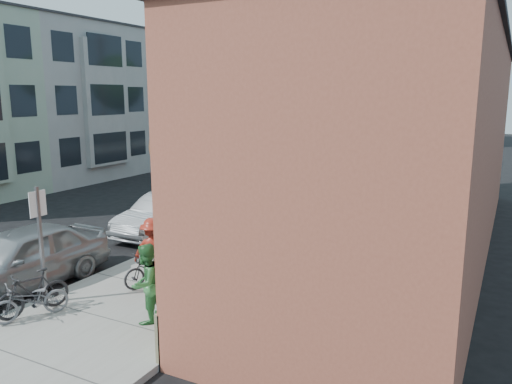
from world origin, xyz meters
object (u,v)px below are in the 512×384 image
at_px(sign_post, 40,234).
at_px(tree_leafy_far, 372,80).
at_px(patron_green, 146,283).
at_px(cyclist, 153,252).
at_px(car_1, 164,214).
at_px(parked_bike_b, 31,300).
at_px(patio_chair_b, 210,292).
at_px(utility_pole_near, 223,83).
at_px(tree_bare, 272,141).
at_px(parking_meter_far, 283,180).
at_px(car_3, 288,171).
at_px(patron_grey, 162,271).
at_px(parked_bike_a, 33,292).
at_px(car_0, 20,259).
at_px(car_2, 225,188).
at_px(bus, 312,139).
at_px(patio_chair_a, 190,300).
at_px(parking_meter_near, 187,215).
at_px(tree_leafy_mid, 335,70).

bearing_deg(sign_post, tree_leafy_far, 89.06).
height_order(patron_green, cyclist, cyclist).
bearing_deg(car_1, parked_bike_b, -76.05).
bearing_deg(patio_chair_b, parked_bike_b, -159.30).
distance_m(utility_pole_near, tree_bare, 4.07).
bearing_deg(parking_meter_far, car_3, 110.62).
bearing_deg(patron_grey, parked_bike_b, -51.10).
bearing_deg(sign_post, patio_chair_b, 20.59).
xyz_separation_m(patio_chair_b, parked_bike_a, (-3.46, -1.96, 0.06)).
xyz_separation_m(car_0, car_1, (0.00, 6.02, -0.10)).
relative_size(car_2, bus, 0.53).
bearing_deg(car_0, patio_chair_a, 5.46).
distance_m(parking_meter_far, bus, 18.33).
distance_m(patron_grey, cyclist, 1.63).
relative_size(tree_leafy_far, patron_green, 4.79).
bearing_deg(tree_leafy_far, utility_pole_near, -91.21).
xyz_separation_m(sign_post, patio_chair_a, (3.58, 0.83, -1.24)).
relative_size(car_1, bus, 0.46).
bearing_deg(parking_meter_near, bus, 101.78).
bearing_deg(cyclist, car_2, -79.93).
relative_size(utility_pole_near, patio_chair_b, 11.36).
distance_m(tree_leafy_far, car_3, 11.31).
xyz_separation_m(parking_meter_near, car_3, (-1.45, 11.77, -0.19)).
distance_m(cyclist, parked_bike_b, 3.09).
distance_m(parking_meter_near, patio_chair_b, 5.96).
bearing_deg(patron_green, tree_bare, -170.70).
height_order(parking_meter_near, cyclist, cyclist).
relative_size(parking_meter_near, tree_leafy_far, 0.15).
bearing_deg(parked_bike_a, parking_meter_near, 109.37).
relative_size(patio_chair_a, car_0, 0.18).
bearing_deg(car_3, utility_pole_near, -83.29).
xyz_separation_m(sign_post, car_3, (-1.55, 17.72, -1.04)).
bearing_deg(parking_meter_near, utility_pole_near, 86.49).
bearing_deg(parked_bike_a, patio_chair_b, 45.51).
distance_m(sign_post, tree_bare, 11.60).
height_order(sign_post, tree_leafy_mid, tree_leafy_mid).
bearing_deg(parked_bike_b, parked_bike_a, 157.38).
distance_m(parking_meter_near, patron_grey, 5.77).
bearing_deg(cyclist, parked_bike_a, 52.94).
bearing_deg(parked_bike_a, tree_leafy_far, 105.66).
distance_m(tree_bare, parked_bike_b, 12.53).
relative_size(parking_meter_near, car_3, 0.22).
distance_m(tree_leafy_mid, patio_chair_b, 19.34).
xyz_separation_m(tree_leafy_mid, parked_bike_a, (-0.17, -20.13, -5.69)).
xyz_separation_m(parking_meter_far, tree_leafy_far, (0.55, 13.71, 5.00)).
bearing_deg(parked_bike_b, cyclist, 94.00).
bearing_deg(patron_grey, patio_chair_b, 117.85).
bearing_deg(car_3, parking_meter_far, -72.19).
xyz_separation_m(tree_leafy_far, patio_chair_a, (3.13, -26.74, -5.39)).
bearing_deg(tree_leafy_mid, parked_bike_b, -89.97).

